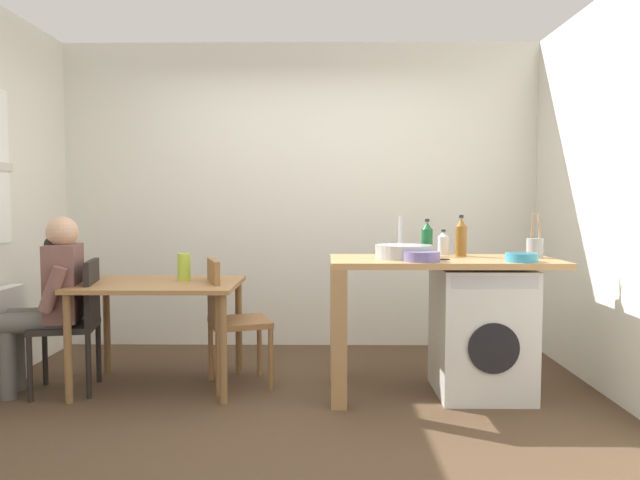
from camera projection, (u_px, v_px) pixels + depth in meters
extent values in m
plane|color=#4C3826|center=(289.00, 413.00, 3.56)|extent=(5.46, 5.46, 0.00)
cube|color=silver|center=(301.00, 196.00, 5.22)|extent=(4.60, 0.10, 2.70)
cube|color=#9E7042|center=(159.00, 284.00, 4.01)|extent=(1.10, 0.76, 0.03)
cylinder|color=brown|center=(68.00, 349.00, 3.71)|extent=(0.05, 0.05, 0.71)
cylinder|color=brown|center=(223.00, 349.00, 3.70)|extent=(0.05, 0.05, 0.71)
cylinder|color=brown|center=(107.00, 327.00, 4.37)|extent=(0.05, 0.05, 0.71)
cylinder|color=brown|center=(239.00, 327.00, 4.36)|extent=(0.05, 0.05, 0.71)
cube|color=black|center=(65.00, 326.00, 3.94)|extent=(0.47, 0.47, 0.04)
cube|color=black|center=(92.00, 293.00, 3.96)|extent=(0.11, 0.38, 0.45)
cylinder|color=black|center=(30.00, 368.00, 3.74)|extent=(0.04, 0.04, 0.45)
cylinder|color=black|center=(45.00, 353.00, 4.09)|extent=(0.04, 0.04, 0.45)
cylinder|color=black|center=(89.00, 365.00, 3.81)|extent=(0.04, 0.04, 0.45)
cylinder|color=black|center=(99.00, 351.00, 4.16)|extent=(0.04, 0.04, 0.45)
cube|color=olive|center=(240.00, 322.00, 4.07)|extent=(0.51, 0.51, 0.04)
cube|color=olive|center=(214.00, 292.00, 4.00)|extent=(0.16, 0.37, 0.45)
cylinder|color=olive|center=(259.00, 346.00, 4.32)|extent=(0.04, 0.04, 0.45)
cylinder|color=olive|center=(271.00, 358.00, 3.98)|extent=(0.04, 0.04, 0.45)
cylinder|color=olive|center=(211.00, 350.00, 4.20)|extent=(0.04, 0.04, 0.45)
cylinder|color=olive|center=(218.00, 363.00, 3.86)|extent=(0.04, 0.04, 0.45)
cylinder|color=#595651|center=(8.00, 365.00, 3.80)|extent=(0.11, 0.11, 0.45)
cylinder|color=#595651|center=(16.00, 358.00, 3.97)|extent=(0.11, 0.11, 0.45)
cylinder|color=#595651|center=(32.00, 323.00, 3.81)|extent=(0.42, 0.22, 0.14)
cylinder|color=#595651|center=(40.00, 318.00, 3.99)|extent=(0.42, 0.22, 0.14)
cube|color=brown|center=(64.00, 283.00, 3.92)|extent=(0.26, 0.37, 0.52)
cylinder|color=brown|center=(53.00, 289.00, 3.71)|extent=(0.20, 0.13, 0.31)
cylinder|color=brown|center=(68.00, 281.00, 4.12)|extent=(0.20, 0.13, 0.31)
sphere|color=tan|center=(62.00, 232.00, 3.89)|extent=(0.21, 0.21, 0.21)
sphere|color=black|center=(53.00, 244.00, 3.89)|extent=(0.12, 0.12, 0.12)
cube|color=tan|center=(443.00, 261.00, 3.87)|extent=(1.50, 0.68, 0.04)
cube|color=#A07749|center=(339.00, 339.00, 3.62)|extent=(0.10, 0.10, 0.88)
cube|color=#A07749|center=(337.00, 320.00, 4.19)|extent=(0.10, 0.10, 0.88)
cube|color=silver|center=(481.00, 331.00, 3.89)|extent=(0.60, 0.60, 0.86)
cylinder|color=black|center=(494.00, 348.00, 3.59)|extent=(0.32, 0.02, 0.32)
cube|color=#B2B2B7|center=(495.00, 282.00, 3.57)|extent=(0.54, 0.01, 0.08)
cylinder|color=#9EA0A5|center=(404.00, 252.00, 3.87)|extent=(0.38, 0.38, 0.09)
cylinder|color=#B2B2B7|center=(400.00, 236.00, 4.04)|extent=(0.02, 0.02, 0.28)
cylinder|color=#19592D|center=(427.00, 243.00, 4.02)|extent=(0.08, 0.08, 0.19)
cone|color=#19592D|center=(427.00, 226.00, 4.01)|extent=(0.07, 0.07, 0.05)
cylinder|color=#262626|center=(427.00, 220.00, 4.01)|extent=(0.03, 0.03, 0.02)
cylinder|color=silver|center=(443.00, 246.00, 4.13)|extent=(0.08, 0.08, 0.13)
cone|color=silver|center=(443.00, 234.00, 4.13)|extent=(0.07, 0.07, 0.04)
cylinder|color=#262626|center=(443.00, 231.00, 4.13)|extent=(0.03, 0.03, 0.01)
cylinder|color=brown|center=(461.00, 241.00, 4.00)|extent=(0.08, 0.08, 0.21)
cone|color=brown|center=(461.00, 222.00, 3.99)|extent=(0.07, 0.07, 0.06)
cylinder|color=#262626|center=(461.00, 216.00, 3.99)|extent=(0.03, 0.03, 0.02)
cylinder|color=slate|center=(422.00, 256.00, 3.67)|extent=(0.23, 0.23, 0.06)
cylinder|color=#3D375B|center=(422.00, 254.00, 3.67)|extent=(0.18, 0.18, 0.03)
cylinder|color=gray|center=(535.00, 248.00, 3.90)|extent=(0.11, 0.11, 0.13)
cylinder|color=#99724C|center=(532.00, 227.00, 3.91)|extent=(0.01, 0.04, 0.18)
cylinder|color=#99724C|center=(539.00, 227.00, 3.88)|extent=(0.01, 0.05, 0.18)
cylinder|color=teal|center=(521.00, 257.00, 3.64)|extent=(0.20, 0.20, 0.05)
cylinder|color=#1E546B|center=(521.00, 255.00, 3.64)|extent=(0.16, 0.16, 0.03)
cylinder|color=#A8C63D|center=(184.00, 267.00, 4.10)|extent=(0.09, 0.09, 0.19)
cube|color=#B2B2B7|center=(438.00, 259.00, 3.77)|extent=(0.15, 0.06, 0.01)
cube|color=#262628|center=(438.00, 259.00, 3.77)|extent=(0.15, 0.06, 0.01)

